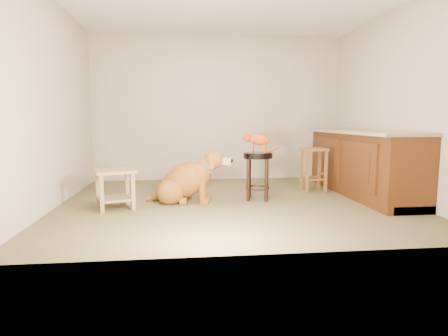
{
  "coord_description": "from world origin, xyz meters",
  "views": [
    {
      "loc": [
        -0.66,
        -4.87,
        1.08
      ],
      "look_at": [
        -0.11,
        0.07,
        0.45
      ],
      "focal_mm": 30.0,
      "sensor_mm": 36.0,
      "label": 1
    }
  ],
  "objects": [
    {
      "name": "padded_stool",
      "position": [
        0.36,
        0.11,
        0.46
      ],
      "size": [
        0.41,
        0.41,
        0.65
      ],
      "rotation": [
        0.0,
        0.0,
        -0.24
      ],
      "color": "black",
      "rests_on": "ground"
    },
    {
      "name": "golden_retriever",
      "position": [
        -0.62,
        0.05,
        0.28
      ],
      "size": [
        1.16,
        0.64,
        0.75
      ],
      "rotation": [
        0.0,
        0.0,
        -0.2
      ],
      "color": "brown",
      "rests_on": "ground"
    },
    {
      "name": "wood_stool",
      "position": [
        1.34,
        0.65,
        0.34
      ],
      "size": [
        0.37,
        0.37,
        0.66
      ],
      "rotation": [
        0.0,
        0.0,
        -0.02
      ],
      "color": "brown",
      "rests_on": "ground"
    },
    {
      "name": "floor",
      "position": [
        0.0,
        0.0,
        0.0
      ],
      "size": [
        4.5,
        4.0,
        0.01
      ],
      "primitive_type": "cube",
      "color": "brown",
      "rests_on": "ground"
    },
    {
      "name": "side_table",
      "position": [
        -1.49,
        -0.22,
        0.32
      ],
      "size": [
        0.6,
        0.6,
        0.49
      ],
      "rotation": [
        0.0,
        0.0,
        0.33
      ],
      "color": "olive",
      "rests_on": "ground"
    },
    {
      "name": "cabinet_run",
      "position": [
        1.94,
        0.3,
        0.44
      ],
      "size": [
        0.7,
        2.56,
        0.94
      ],
      "color": "#4A240D",
      "rests_on": "ground"
    },
    {
      "name": "room_shell",
      "position": [
        0.0,
        0.0,
        1.68
      ],
      "size": [
        4.54,
        4.04,
        2.62
      ],
      "color": "#B8A794",
      "rests_on": "ground"
    },
    {
      "name": "tabby_kitten",
      "position": [
        0.35,
        0.11,
        0.82
      ],
      "size": [
        0.51,
        0.21,
        0.31
      ],
      "rotation": [
        0.0,
        0.0,
        -0.24
      ],
      "color": "#A43310",
      "rests_on": "padded_stool"
    }
  ]
}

